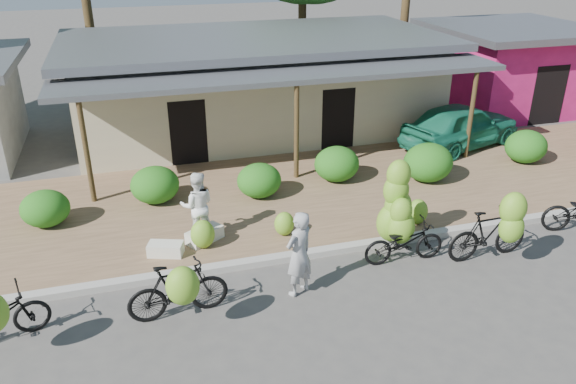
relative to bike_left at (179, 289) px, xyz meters
name	(u,v)px	position (x,y,z in m)	size (l,w,h in m)	color
ground	(388,300)	(3.97, -0.61, -0.65)	(100.00, 100.00, 0.00)	#4A4744
sidewalk	(308,194)	(3.97, 4.39, -0.59)	(60.00, 6.00, 0.12)	#93704F
curb	(350,247)	(3.97, 1.39, -0.57)	(60.00, 0.25, 0.15)	#A8A399
shop_main	(256,83)	(3.97, 10.32, 1.07)	(13.00, 8.50, 3.35)	#BDAE8E
shop_pink	(509,66)	(14.47, 10.38, 1.02)	(6.00, 6.00, 3.25)	#D62071
hedge_0	(45,209)	(-2.68, 4.40, -0.08)	(1.15, 1.04, 0.90)	#205A14
hedge_1	(155,185)	(-0.05, 4.96, -0.04)	(1.26, 1.13, 0.98)	#205A14
hedge_2	(259,180)	(2.63, 4.52, -0.07)	(1.19, 1.07, 0.92)	#205A14
hedge_3	(337,164)	(5.00, 4.94, -0.03)	(1.29, 1.16, 1.00)	#205A14
hedge_4	(428,162)	(7.47, 4.20, 0.02)	(1.41, 1.27, 1.10)	#205A14
hedge_5	(526,146)	(11.06, 4.62, -0.03)	(1.29, 1.16, 1.00)	#205A14
bike_left	(179,289)	(0.00, 0.00, 0.00)	(1.92, 1.23, 1.44)	black
bike_center	(400,223)	(4.91, 0.90, 0.16)	(1.83, 1.22, 2.18)	black
bike_right	(493,231)	(6.74, 0.13, 0.10)	(1.97, 1.17, 1.86)	black
loose_banana_a	(203,234)	(0.77, 2.27, -0.19)	(0.54, 0.46, 0.68)	#8EC832
loose_banana_b	(284,224)	(2.68, 2.31, -0.23)	(0.47, 0.40, 0.59)	#8EC832
loose_banana_c	(418,212)	(5.93, 1.93, -0.21)	(0.51, 0.44, 0.64)	#8EC832
sack_near	(205,235)	(0.85, 2.55, -0.38)	(0.85, 0.40, 0.30)	white
sack_far	(166,249)	(-0.07, 2.20, -0.39)	(0.75, 0.38, 0.28)	white
vendor	(299,254)	(2.36, 0.16, 0.26)	(0.66, 0.43, 1.81)	#9B9B9B
bystander	(197,206)	(0.76, 2.77, 0.28)	(0.79, 0.61, 1.62)	white
teal_van	(461,125)	(9.87, 6.39, 0.21)	(1.74, 4.33, 1.48)	#176B4F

